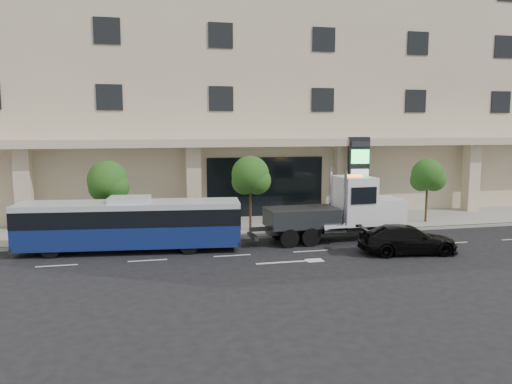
# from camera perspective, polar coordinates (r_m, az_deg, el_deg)

# --- Properties ---
(ground) EXTENTS (120.00, 120.00, 0.00)m
(ground) POSITION_cam_1_polar(r_m,az_deg,el_deg) (26.69, 5.22, -5.97)
(ground) COLOR black
(ground) RESTS_ON ground
(sidewalk) EXTENTS (120.00, 6.00, 0.15)m
(sidewalk) POSITION_cam_1_polar(r_m,az_deg,el_deg) (31.35, 2.40, -3.78)
(sidewalk) COLOR gray
(sidewalk) RESTS_ON ground
(curb) EXTENTS (120.00, 0.30, 0.15)m
(curb) POSITION_cam_1_polar(r_m,az_deg,el_deg) (28.53, 3.98, -4.92)
(curb) COLOR gray
(curb) RESTS_ON ground
(convention_center) EXTENTS (60.00, 17.60, 20.00)m
(convention_center) POSITION_cam_1_polar(r_m,az_deg,el_deg) (41.07, -1.43, 12.76)
(convention_center) COLOR #C2AE92
(convention_center) RESTS_ON ground
(tree_left) EXTENTS (2.27, 2.20, 4.22)m
(tree_left) POSITION_cam_1_polar(r_m,az_deg,el_deg) (28.49, -16.53, 0.96)
(tree_left) COLOR #422B19
(tree_left) RESTS_ON sidewalk
(tree_mid) EXTENTS (2.28, 2.20, 4.38)m
(tree_mid) POSITION_cam_1_polar(r_m,az_deg,el_deg) (29.06, -0.60, 1.68)
(tree_mid) COLOR #422B19
(tree_mid) RESTS_ON sidewalk
(tree_right) EXTENTS (2.10, 2.00, 4.04)m
(tree_right) POSITION_cam_1_polar(r_m,az_deg,el_deg) (33.45, 19.05, 1.65)
(tree_right) COLOR #422B19
(tree_right) RESTS_ON sidewalk
(city_bus) EXTENTS (11.08, 3.46, 2.76)m
(city_bus) POSITION_cam_1_polar(r_m,az_deg,el_deg) (25.66, -14.18, -3.51)
(city_bus) COLOR black
(city_bus) RESTS_ON ground
(tow_truck) EXTENTS (8.67, 2.36, 3.94)m
(tow_truck) POSITION_cam_1_polar(r_m,az_deg,el_deg) (27.62, 9.70, -2.15)
(tow_truck) COLOR #2D3033
(tow_truck) RESTS_ON ground
(black_sedan) EXTENTS (5.03, 2.56, 1.40)m
(black_sedan) POSITION_cam_1_polar(r_m,az_deg,el_deg) (25.69, 16.95, -5.20)
(black_sedan) COLOR black
(black_sedan) RESTS_ON ground
(signage_pylon) EXTENTS (1.39, 0.65, 5.38)m
(signage_pylon) POSITION_cam_1_polar(r_m,az_deg,el_deg) (33.21, 11.60, 1.62)
(signage_pylon) COLOR black
(signage_pylon) RESTS_ON sidewalk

